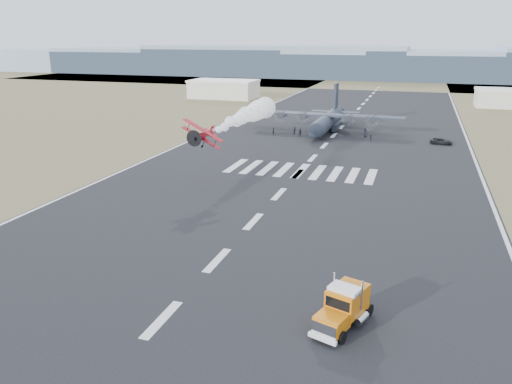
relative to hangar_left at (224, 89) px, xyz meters
The scene contains 22 objects.
ground 154.08m from the hangar_left, 70.27° to the right, with size 500.00×500.00×0.00m, color black.
scrub_far 99.70m from the hangar_left, 58.54° to the left, with size 500.00×80.00×0.00m, color olive.
runway_markings 99.70m from the hangar_left, 58.54° to the right, with size 60.00×260.00×0.01m, color silver, non-canonical shape.
ridge_seg_a 183.53m from the hangar_left, 141.19° to the left, with size 150.00×50.00×13.00m, color #8092A3.
ridge_seg_b 139.02m from the hangar_left, 124.15° to the left, with size 150.00×50.00×15.00m, color #8092A3.
ridge_seg_c 115.84m from the hangar_left, 96.45° to the left, with size 150.00×50.00×17.00m, color #8092A3.
ridge_seg_d 126.25m from the hangar_left, 65.67° to the left, with size 150.00×50.00×13.00m, color #8092A3.
hangar_left is the anchor object (origin of this frame).
hangar_right 98.13m from the hangar_left, ahead, with size 20.50×12.50×5.90m.
semi_truck 155.92m from the hangar_left, 64.81° to the right, with size 4.45×7.79×3.44m.
aerobatic_biplane 116.55m from the hangar_left, 69.88° to the right, with size 6.20×6.10×4.40m.
smoke_trail 94.50m from the hangar_left, 64.58° to the right, with size 4.30×29.00×4.30m.
transport_aircraft 74.16m from the hangar_left, 48.18° to the right, with size 36.84×30.38×10.67m.
support_vehicle 99.00m from the hangar_left, 40.05° to the right, with size 2.18×4.72×1.31m, color black.
crew_a 79.25m from the hangar_left, 51.39° to the right, with size 0.62×0.51×1.69m, color black.
crew_b 78.61m from the hangar_left, 55.28° to the right, with size 0.87×0.53×1.78m, color black.
crew_c 89.17m from the hangar_left, 46.86° to the right, with size 1.05×0.49×1.62m, color black.
crew_d 77.97m from the hangar_left, 49.11° to the right, with size 0.93×0.48×1.59m, color black.
crew_e 84.80m from the hangar_left, 45.64° to the right, with size 0.78×0.48×1.60m, color black.
crew_f 83.97m from the hangar_left, 45.30° to the right, with size 1.69×0.55×1.82m, color black.
crew_g 75.44m from the hangar_left, 59.46° to the right, with size 0.66×0.54×1.81m, color black.
crew_h 75.51m from the hangar_left, 55.41° to the right, with size 0.84×0.52×1.73m, color black.
Camera 1 is at (18.64, -31.93, 22.39)m, focal length 35.00 mm.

